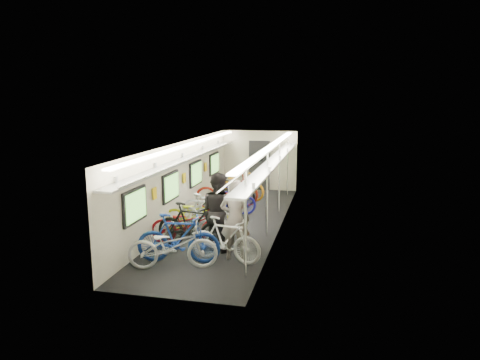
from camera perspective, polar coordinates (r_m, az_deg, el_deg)
The scene contains 16 objects.
train_car_shell at distance 13.21m, azimuth -2.11°, elevation 2.09°, with size 10.00×10.00×10.00m.
bicycle_0 at distance 9.49m, azimuth -8.96°, elevation -8.67°, with size 0.68×1.95×1.02m, color #B5B5BA.
bicycle_1 at distance 9.76m, azimuth -8.23°, elevation -7.73°, with size 0.54×1.90×1.14m, color navy.
bicycle_2 at distance 11.01m, azimuth -6.87°, elevation -5.88°, with size 0.68×1.94×1.02m, color maroon.
bicycle_3 at distance 10.61m, azimuth -6.48°, elevation -6.13°, with size 0.54×1.92×1.16m, color black.
bicycle_4 at distance 12.09m, azimuth -5.82°, elevation -4.42°, with size 0.65×1.87×0.98m, color #ACB911.
bicycle_5 at distance 11.75m, azimuth -4.52°, elevation -4.56°, with size 0.52×1.83×1.10m, color #B9B9BB.
bicycle_6 at distance 13.12m, azimuth -3.66°, elevation -3.13°, with size 0.67×1.91×1.01m, color #B5B5BA.
bicycle_7 at distance 13.55m, azimuth -1.14°, elevation -2.78°, with size 0.45×1.58×0.95m, color navy.
bicycle_8 at distance 14.55m, azimuth -1.77°, elevation -1.43°, with size 0.77×2.20×1.15m, color maroon.
bicycle_9 at distance 14.65m, azimuth -0.96°, elevation -1.78°, with size 0.44×1.56×0.93m, color black.
bicycle_10 at distance 15.73m, azimuth -0.14°, elevation -0.63°, with size 0.72×2.05×1.08m, color orange.
bicycle_11 at distance 9.76m, azimuth -1.93°, elevation -7.95°, with size 0.49×1.72×1.03m, color silver.
passenger_near at distance 9.76m, azimuth -0.67°, elevation -5.32°, with size 0.69×0.45×1.89m, color slate.
passenger_mid at distance 10.45m, azimuth -2.90°, elevation -4.15°, with size 0.93×0.73×1.92m, color black.
backpack at distance 10.20m, azimuth 0.03°, elevation -2.66°, with size 0.26×0.14×0.38m, color red.
Camera 1 is at (2.94, -11.92, 3.65)m, focal length 32.00 mm.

